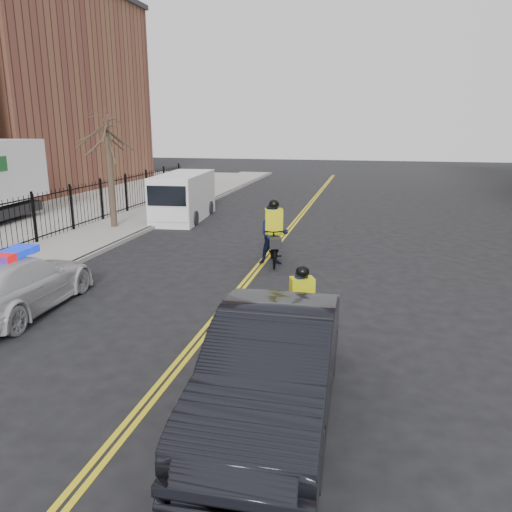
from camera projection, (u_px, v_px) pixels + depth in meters
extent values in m
plane|color=black|center=(205.00, 332.00, 11.18)|extent=(120.00, 120.00, 0.00)
cube|color=yellow|center=(271.00, 249.00, 18.74)|extent=(0.10, 60.00, 0.01)
cube|color=yellow|center=(275.00, 249.00, 18.71)|extent=(0.10, 60.00, 0.01)
cube|color=#989590|center=(93.00, 237.00, 20.32)|extent=(3.00, 60.00, 0.15)
cube|color=#989590|center=(126.00, 239.00, 20.00)|extent=(0.20, 60.00, 0.15)
cube|color=brown|center=(11.00, 91.00, 37.01)|extent=(14.00, 18.00, 14.00)
cylinder|color=#3D2E24|center=(111.00, 181.00, 21.71)|extent=(0.28, 0.28, 4.00)
imported|color=silver|center=(17.00, 284.00, 12.26)|extent=(2.29, 4.97, 1.41)
cube|color=#0C26CC|center=(13.00, 253.00, 12.07)|extent=(0.67, 1.33, 0.16)
imported|color=black|center=(273.00, 366.00, 7.73)|extent=(1.95, 5.29, 1.73)
cube|color=white|center=(184.00, 196.00, 24.53)|extent=(2.39, 5.41, 2.24)
cube|color=white|center=(170.00, 208.00, 22.39)|extent=(1.96, 0.94, 1.17)
cube|color=black|center=(167.00, 196.00, 21.86)|extent=(1.75, 0.25, 0.88)
cylinder|color=black|center=(156.00, 217.00, 23.36)|extent=(0.30, 0.70, 0.68)
cylinder|color=black|center=(194.00, 218.00, 23.11)|extent=(0.30, 0.70, 0.68)
cylinder|color=black|center=(176.00, 207.00, 26.34)|extent=(0.30, 0.70, 0.68)
cylinder|color=black|center=(210.00, 208.00, 26.09)|extent=(0.30, 0.70, 0.68)
cylinder|color=black|center=(18.00, 206.00, 25.59)|extent=(0.11, 0.11, 1.04)
imported|color=black|center=(301.00, 326.00, 10.26)|extent=(1.26, 1.92, 0.95)
imported|color=black|center=(302.00, 311.00, 10.17)|extent=(0.70, 0.58, 1.64)
cube|color=#D0CF12|center=(302.00, 294.00, 10.08)|extent=(0.55, 0.47, 0.69)
sphere|color=black|center=(302.00, 272.00, 9.96)|extent=(0.28, 0.28, 0.28)
cube|color=black|center=(309.00, 326.00, 9.59)|extent=(0.40, 0.42, 0.25)
imported|color=black|center=(274.00, 245.00, 16.52)|extent=(1.14, 2.25, 1.30)
imported|color=black|center=(274.00, 235.00, 16.43)|extent=(1.14, 0.98, 2.01)
cube|color=#D0CF12|center=(274.00, 222.00, 16.32)|extent=(0.65, 0.52, 0.84)
sphere|color=black|center=(274.00, 204.00, 16.17)|extent=(0.34, 0.34, 0.34)
cube|color=black|center=(275.00, 243.00, 15.70)|extent=(0.46, 0.49, 0.31)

